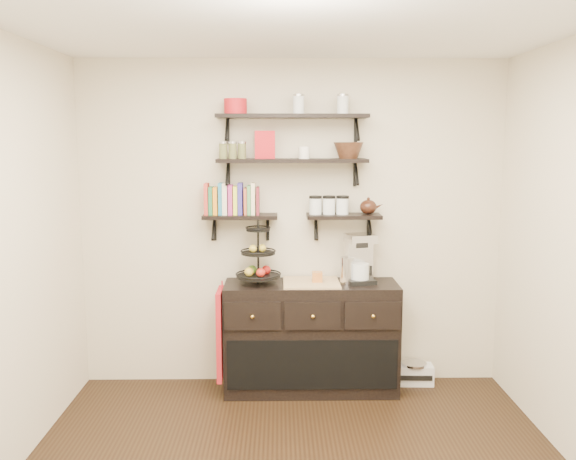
{
  "coord_description": "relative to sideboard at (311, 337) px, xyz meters",
  "views": [
    {
      "loc": [
        -0.1,
        -3.28,
        2.05
      ],
      "look_at": [
        -0.04,
        1.15,
        1.39
      ],
      "focal_mm": 38.0,
      "sensor_mm": 36.0,
      "label": 1
    }
  ],
  "objects": [
    {
      "name": "glass_canisters",
      "position": [
        0.15,
        0.12,
        1.06
      ],
      "size": [
        0.32,
        0.1,
        0.13
      ],
      "color": "silver",
      "rests_on": "shelf_low_right"
    },
    {
      "name": "cookbooks",
      "position": [
        -0.63,
        0.12,
        1.11
      ],
      "size": [
        0.43,
        0.15,
        0.26
      ],
      "color": "#BD382D",
      "rests_on": "shelf_low_left"
    },
    {
      "name": "thermal_carafe",
      "position": [
        0.29,
        -0.02,
        0.56
      ],
      "size": [
        0.11,
        0.11,
        0.22
      ],
      "primitive_type": "cylinder",
      "color": "silver",
      "rests_on": "sideboard"
    },
    {
      "name": "ramekins",
      "position": [
        -0.06,
        0.1,
        1.5
      ],
      "size": [
        0.09,
        0.09,
        0.1
      ],
      "primitive_type": "cylinder",
      "color": "white",
      "rests_on": "shelf_mid"
    },
    {
      "name": "apron",
      "position": [
        -0.73,
        -0.1,
        0.06
      ],
      "size": [
        0.04,
        0.31,
        0.72
      ],
      "primitive_type": "cube",
      "color": "#9C1610",
      "rests_on": "sideboard"
    },
    {
      "name": "teapot",
      "position": [
        0.47,
        0.12,
        1.07
      ],
      "size": [
        0.21,
        0.17,
        0.14
      ],
      "primitive_type": null,
      "rotation": [
        0.0,
        0.0,
        0.2
      ],
      "color": "black",
      "rests_on": "shelf_low_right"
    },
    {
      "name": "coffee_maker",
      "position": [
        0.39,
        0.03,
        0.64
      ],
      "size": [
        0.26,
        0.26,
        0.4
      ],
      "rotation": [
        0.0,
        0.0,
        0.26
      ],
      "color": "black",
      "rests_on": "sideboard"
    },
    {
      "name": "red_pot",
      "position": [
        -0.6,
        0.1,
        1.86
      ],
      "size": [
        0.18,
        0.18,
        0.12
      ],
      "primitive_type": "cylinder",
      "color": "#B4141C",
      "rests_on": "shelf_top"
    },
    {
      "name": "back_wall",
      "position": [
        -0.15,
        0.24,
        0.9
      ],
      "size": [
        3.5,
        0.02,
        2.7
      ],
      "primitive_type": "cube",
      "color": "beige",
      "rests_on": "ground"
    },
    {
      "name": "shelf_mid",
      "position": [
        -0.15,
        0.1,
        1.43
      ],
      "size": [
        1.2,
        0.27,
        0.23
      ],
      "color": "black",
      "rests_on": "back_wall"
    },
    {
      "name": "radio",
      "position": [
        0.88,
        0.11,
        -0.36
      ],
      "size": [
        0.32,
        0.22,
        0.19
      ],
      "rotation": [
        0.0,
        0.0,
        -0.04
      ],
      "color": "silver",
      "rests_on": "floor"
    },
    {
      "name": "fruit_stand",
      "position": [
        -0.42,
        0.0,
        0.63
      ],
      "size": [
        0.36,
        0.36,
        0.52
      ],
      "rotation": [
        0.0,
        0.0,
        -0.31
      ],
      "color": "black",
      "rests_on": "sideboard"
    },
    {
      "name": "candle",
      "position": [
        0.05,
        0.0,
        0.5
      ],
      "size": [
        0.08,
        0.08,
        0.08
      ],
      "primitive_type": "cube",
      "color": "#B36529",
      "rests_on": "sideboard"
    },
    {
      "name": "sideboard",
      "position": [
        0.0,
        0.0,
        0.0
      ],
      "size": [
        1.4,
        0.5,
        0.92
      ],
      "color": "black",
      "rests_on": "floor"
    },
    {
      "name": "shelf_top",
      "position": [
        -0.15,
        0.1,
        1.78
      ],
      "size": [
        1.2,
        0.27,
        0.23
      ],
      "color": "black",
      "rests_on": "back_wall"
    },
    {
      "name": "shelf_low_left",
      "position": [
        -0.57,
        0.12,
        0.98
      ],
      "size": [
        0.6,
        0.25,
        0.23
      ],
      "color": "black",
      "rests_on": "back_wall"
    },
    {
      "name": "shelf_low_right",
      "position": [
        0.27,
        0.12,
        0.98
      ],
      "size": [
        0.6,
        0.25,
        0.23
      ],
      "color": "black",
      "rests_on": "back_wall"
    },
    {
      "name": "ceiling",
      "position": [
        -0.15,
        -1.51,
        2.25
      ],
      "size": [
        3.5,
        3.5,
        0.02
      ],
      "primitive_type": "cube",
      "color": "white",
      "rests_on": "back_wall"
    },
    {
      "name": "recipe_box",
      "position": [
        -0.37,
        0.1,
        1.56
      ],
      "size": [
        0.16,
        0.07,
        0.22
      ],
      "primitive_type": "cube",
      "rotation": [
        0.0,
        0.0,
        0.04
      ],
      "color": "#B4141C",
      "rests_on": "shelf_mid"
    },
    {
      "name": "walnut_bowl",
      "position": [
        0.3,
        0.1,
        1.51
      ],
      "size": [
        0.24,
        0.24,
        0.13
      ],
      "primitive_type": null,
      "color": "black",
      "rests_on": "shelf_mid"
    }
  ]
}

